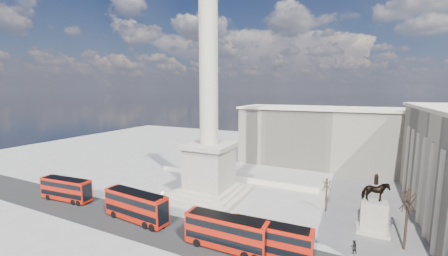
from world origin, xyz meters
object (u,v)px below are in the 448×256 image
at_px(pedestrian_standing, 354,247).
at_px(equestrian_statue, 374,212).
at_px(red_bus_c, 270,239).
at_px(victorian_lamp, 163,207).
at_px(red_bus_b, 226,232).
at_px(pedestrian_crossing, 277,239).
at_px(nelsons_column, 209,133).
at_px(pedestrian_walking, 288,229).
at_px(red_bus_e, 66,189).
at_px(red_bus_a, 136,206).

bearing_deg(pedestrian_standing, equestrian_statue, -140.02).
distance_m(red_bus_c, victorian_lamp, 16.91).
relative_size(red_bus_b, pedestrian_standing, 6.30).
bearing_deg(pedestrian_crossing, red_bus_b, 73.38).
bearing_deg(equestrian_statue, red_bus_b, -142.93).
bearing_deg(victorian_lamp, pedestrian_standing, 11.81).
distance_m(nelsons_column, red_bus_b, 21.82).
relative_size(pedestrian_walking, pedestrian_standing, 0.96).
bearing_deg(pedestrian_walking, red_bus_e, 169.23).
relative_size(victorian_lamp, equestrian_statue, 0.66).
relative_size(red_bus_c, victorian_lamp, 1.82).
height_order(red_bus_b, equestrian_statue, equestrian_statue).
bearing_deg(red_bus_b, pedestrian_standing, 22.00).
distance_m(red_bus_e, pedestrian_standing, 50.69).
height_order(nelsons_column, pedestrian_crossing, nelsons_column).
bearing_deg(pedestrian_crossing, red_bus_a, 46.03).
xyz_separation_m(pedestrian_walking, pedestrian_standing, (8.74, -0.97, 0.04)).
distance_m(equestrian_statue, pedestrian_crossing, 15.60).
bearing_deg(equestrian_statue, nelsons_column, 176.05).
distance_m(nelsons_column, equestrian_statue, 30.72).
height_order(nelsons_column, red_bus_b, nelsons_column).
distance_m(equestrian_statue, pedestrian_standing, 7.98).
relative_size(equestrian_statue, pedestrian_walking, 5.25).
xyz_separation_m(red_bus_b, pedestrian_walking, (6.70, 7.33, -1.56)).
height_order(red_bus_a, pedestrian_walking, red_bus_a).
relative_size(red_bus_b, pedestrian_crossing, 6.99).
relative_size(victorian_lamp, pedestrian_walking, 3.45).
bearing_deg(red_bus_a, pedestrian_walking, 19.78).
bearing_deg(red_bus_a, red_bus_b, 1.23).
height_order(red_bus_a, red_bus_b, red_bus_a).
xyz_separation_m(red_bus_b, red_bus_c, (5.75, 1.01, -0.13)).
height_order(red_bus_b, red_bus_e, red_bus_b).
bearing_deg(victorian_lamp, nelsons_column, 89.98).
relative_size(red_bus_a, red_bus_b, 1.06).
relative_size(equestrian_statue, pedestrian_crossing, 5.57).
distance_m(red_bus_e, pedestrian_crossing, 40.92).
bearing_deg(red_bus_c, equestrian_statue, 43.99).
relative_size(nelsons_column, pedestrian_crossing, 30.47).
relative_size(nelsons_column, pedestrian_walking, 28.74).
bearing_deg(pedestrian_crossing, red_bus_c, 127.00).
relative_size(red_bus_e, pedestrian_crossing, 6.74).
distance_m(red_bus_a, pedestrian_crossing, 22.84).
relative_size(red_bus_c, equestrian_statue, 1.19).
xyz_separation_m(red_bus_e, pedestrian_standing, (50.44, 4.81, -1.40)).
xyz_separation_m(red_bus_a, victorian_lamp, (5.64, -0.22, 0.98)).
xyz_separation_m(nelsons_column, pedestrian_standing, (26.56, -9.22, -12.01)).
bearing_deg(pedestrian_crossing, pedestrian_standing, -128.38).
height_order(red_bus_b, pedestrian_standing, red_bus_b).
bearing_deg(pedestrian_crossing, pedestrian_walking, -66.96).
relative_size(red_bus_c, pedestrian_standing, 6.00).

